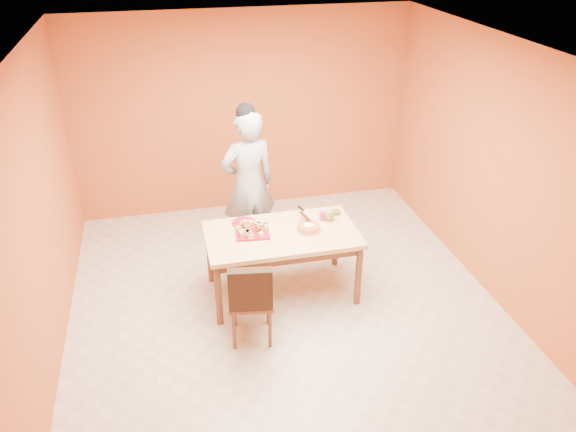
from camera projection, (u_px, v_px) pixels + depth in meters
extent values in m
plane|color=#BFB5A3|center=(287.00, 308.00, 6.00)|extent=(5.00, 5.00, 0.00)
plane|color=white|center=(286.00, 51.00, 4.71)|extent=(5.00, 5.00, 0.00)
plane|color=#B25C29|center=(244.00, 114.00, 7.49)|extent=(4.50, 0.00, 4.50)
plane|color=#B25C29|center=(36.00, 222.00, 4.90)|extent=(0.00, 5.00, 5.00)
plane|color=#B25C29|center=(497.00, 173.00, 5.81)|extent=(0.00, 5.00, 5.00)
cube|color=tan|center=(282.00, 235.00, 5.91)|extent=(1.60, 0.90, 0.05)
cube|color=brown|center=(282.00, 241.00, 5.95)|extent=(1.48, 0.78, 0.10)
cylinder|color=brown|center=(218.00, 295.00, 5.61)|extent=(0.07, 0.07, 0.71)
cylinder|color=brown|center=(210.00, 254.00, 6.28)|extent=(0.07, 0.07, 0.71)
cylinder|color=brown|center=(358.00, 276.00, 5.91)|extent=(0.07, 0.07, 0.71)
cylinder|color=brown|center=(336.00, 239.00, 6.58)|extent=(0.07, 0.07, 0.71)
imported|color=gray|center=(248.00, 185.00, 6.59)|extent=(0.73, 0.55, 1.82)
cube|color=maroon|center=(252.00, 232.00, 5.89)|extent=(0.38, 0.38, 0.02)
cylinder|color=maroon|center=(244.00, 223.00, 6.07)|extent=(0.33, 0.33, 0.02)
cylinder|color=white|center=(308.00, 230.00, 5.93)|extent=(0.31, 0.31, 0.01)
cylinder|color=orange|center=(308.00, 228.00, 5.91)|extent=(0.29, 0.29, 0.06)
cube|color=silver|center=(305.00, 217.00, 6.05)|extent=(0.09, 0.24, 0.01)
ellipsoid|color=olive|center=(330.00, 215.00, 6.10)|extent=(0.12, 0.10, 0.14)
cylinder|color=#C31D7B|center=(322.00, 216.00, 6.12)|extent=(0.08, 0.08, 0.10)
cylinder|color=#361A0E|center=(335.00, 212.00, 6.26)|extent=(0.14, 0.14, 0.03)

